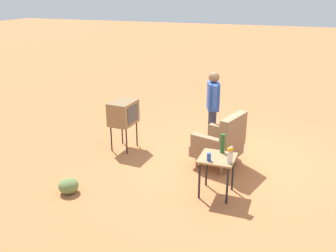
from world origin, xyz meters
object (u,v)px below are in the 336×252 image
person_standing (213,106)px  soda_can_blue (209,157)px  flower_vase (230,154)px  side_table (217,163)px  bottle_wine_green (223,143)px  armchair (222,142)px  tv_on_stand (123,113)px

person_standing → soda_can_blue: size_ratio=13.44×
flower_vase → person_standing: bearing=-158.8°
flower_vase → soda_can_blue: bearing=-83.5°
side_table → bottle_wine_green: 0.33m
person_standing → armchair: bearing=25.9°
armchair → side_table: armchair is taller
side_table → person_standing: size_ratio=0.40×
armchair → flower_vase: size_ratio=4.00×
tv_on_stand → flower_vase: 2.77m
tv_on_stand → bottle_wine_green: size_ratio=3.22×
armchair → person_standing: (-0.79, -0.38, 0.44)m
tv_on_stand → armchair: bearing=86.1°
armchair → tv_on_stand: armchair is taller
armchair → tv_on_stand: (-0.14, -2.10, 0.28)m
person_standing → bottle_wine_green: 1.69m
person_standing → bottle_wine_green: person_standing is taller
flower_vase → side_table: bearing=-120.6°
side_table → armchair: bearing=-172.0°
soda_can_blue → flower_vase: size_ratio=0.46×
armchair → soda_can_blue: 1.20m
flower_vase → armchair: bearing=-162.2°
side_table → tv_on_stand: size_ratio=0.64×
tv_on_stand → bottle_wine_green: bearing=67.4°
person_standing → flower_vase: person_standing is taller
side_table → soda_can_blue: (0.17, -0.10, 0.16)m
person_standing → soda_can_blue: 2.02m
soda_can_blue → person_standing: bearing=-167.7°
tv_on_stand → soda_can_blue: bearing=58.3°
tv_on_stand → soda_can_blue: 2.51m
side_table → person_standing: 1.91m
side_table → person_standing: bearing=-163.7°
bottle_wine_green → flower_vase: bottle_wine_green is taller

